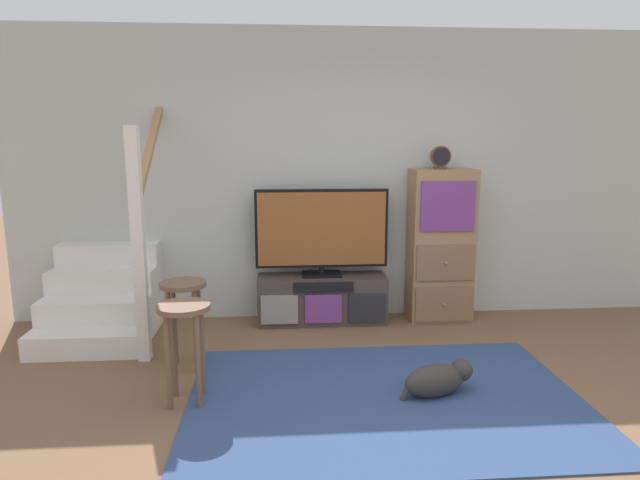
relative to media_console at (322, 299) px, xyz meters
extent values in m
plane|color=brown|center=(0.30, -2.19, -0.22)|extent=(20.00, 20.00, 0.00)
cube|color=#B2B7B2|center=(0.30, 0.27, 1.13)|extent=(6.40, 0.12, 2.70)
cube|color=navy|center=(0.30, -1.59, -0.21)|extent=(2.60, 1.80, 0.01)
cube|color=#423833|center=(0.00, 0.01, 0.00)|extent=(1.20, 0.36, 0.44)
cube|color=gray|center=(-0.40, -0.18, -0.04)|extent=(0.33, 0.02, 0.27)
cube|color=#70387F|center=(0.00, -0.18, -0.04)|extent=(0.33, 0.02, 0.27)
cube|color=#232328|center=(0.40, -0.18, -0.04)|extent=(0.33, 0.02, 0.27)
cube|color=black|center=(0.00, -0.18, 0.17)|extent=(0.54, 0.02, 0.09)
cube|color=black|center=(0.00, 0.03, 0.23)|extent=(0.36, 0.22, 0.02)
cylinder|color=black|center=(0.00, 0.03, 0.28)|extent=(0.05, 0.05, 0.06)
cube|color=black|center=(0.00, 0.03, 0.67)|extent=(1.22, 0.05, 0.73)
cube|color=brown|center=(0.00, 0.00, 0.67)|extent=(1.17, 0.01, 0.68)
cube|color=#93704C|center=(1.12, 0.02, 0.49)|extent=(0.58, 0.34, 1.43)
cube|color=brown|center=(1.12, -0.16, -0.02)|extent=(0.53, 0.02, 0.33)
sphere|color=olive|center=(1.12, -0.18, -0.02)|extent=(0.03, 0.03, 0.03)
cube|color=brown|center=(1.12, -0.16, 0.37)|extent=(0.53, 0.02, 0.33)
sphere|color=olive|center=(1.12, -0.18, 0.37)|extent=(0.03, 0.03, 0.03)
cube|color=#70387F|center=(1.12, -0.16, 0.89)|extent=(0.49, 0.02, 0.45)
cube|color=#4C3823|center=(1.08, 0.00, 1.22)|extent=(0.11, 0.08, 0.02)
cylinder|color=brown|center=(1.08, 0.00, 1.33)|extent=(0.19, 0.04, 0.19)
cylinder|color=black|center=(1.08, -0.03, 1.33)|extent=(0.16, 0.01, 0.16)
cube|color=silver|center=(-1.95, -0.66, -0.13)|extent=(0.90, 0.26, 0.19)
cube|color=silver|center=(-1.95, -0.40, -0.03)|extent=(0.90, 0.26, 0.38)
cube|color=silver|center=(-1.95, -0.14, 0.06)|extent=(0.90, 0.26, 0.57)
cube|color=silver|center=(-1.95, 0.12, 0.16)|extent=(0.90, 0.26, 0.76)
cube|color=silver|center=(-1.95, 0.38, 0.25)|extent=(0.90, 0.26, 0.95)
cube|color=silver|center=(-1.45, -0.79, 0.68)|extent=(0.09, 0.09, 1.80)
cube|color=#9E7547|center=(-1.45, -0.14, 1.48)|extent=(0.06, 1.33, 0.99)
cylinder|color=brown|center=(-1.10, -1.62, 0.10)|extent=(0.04, 0.04, 0.63)
cylinder|color=brown|center=(-0.91, -1.62, 0.10)|extent=(0.04, 0.04, 0.63)
cylinder|color=brown|center=(-1.10, -1.43, 0.10)|extent=(0.04, 0.04, 0.63)
cylinder|color=brown|center=(-0.91, -1.43, 0.10)|extent=(0.04, 0.04, 0.63)
cylinder|color=brown|center=(-1.00, -1.52, 0.43)|extent=(0.34, 0.34, 0.03)
cylinder|color=brown|center=(-1.20, -1.06, 0.10)|extent=(0.04, 0.04, 0.63)
cylinder|color=brown|center=(-1.01, -1.06, 0.10)|extent=(0.04, 0.04, 0.63)
cylinder|color=brown|center=(-1.20, -0.87, 0.10)|extent=(0.04, 0.04, 0.63)
cylinder|color=brown|center=(-1.01, -0.87, 0.10)|extent=(0.04, 0.04, 0.63)
cylinder|color=brown|center=(-1.10, -0.96, 0.43)|extent=(0.34, 0.34, 0.03)
ellipsoid|color=#332D28|center=(0.63, -1.57, -0.11)|extent=(0.48, 0.31, 0.22)
sphere|color=#332D28|center=(0.84, -1.51, -0.07)|extent=(0.15, 0.15, 0.15)
cylinder|color=#332D28|center=(0.43, -1.62, -0.14)|extent=(0.11, 0.06, 0.16)
camera|label=1|loc=(-0.39, -4.90, 1.49)|focal=30.57mm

